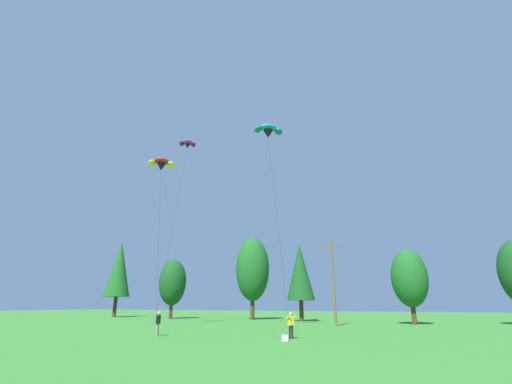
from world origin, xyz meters
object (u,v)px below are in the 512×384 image
(picnic_cooler, at_px, (285,338))
(parafoil_kite_high_red_yellow, at_px, (161,164))
(kite_flyer_near, at_px, (158,322))
(utility_pole, at_px, (333,279))
(parafoil_kite_far_magenta, at_px, (188,144))
(kite_flyer_mid, at_px, (291,323))
(parafoil_kite_mid_teal, at_px, (268,131))

(picnic_cooler, bearing_deg, parafoil_kite_high_red_yellow, 41.77)
(kite_flyer_near, relative_size, picnic_cooler, 3.25)
(utility_pole, height_order, parafoil_kite_far_magenta, parafoil_kite_far_magenta)
(picnic_cooler, bearing_deg, kite_flyer_mid, -18.92)
(parafoil_kite_mid_teal, relative_size, parafoil_kite_far_magenta, 0.79)
(kite_flyer_mid, bearing_deg, parafoil_kite_high_red_yellow, 159.31)
(utility_pole, distance_m, picnic_cooler, 17.67)
(parafoil_kite_mid_teal, bearing_deg, parafoil_kite_far_magenta, 154.68)
(kite_flyer_near, relative_size, parafoil_kite_high_red_yellow, 0.10)
(parafoil_kite_mid_teal, xyz_separation_m, picnic_cooler, (4.91, -9.60, -19.89))
(parafoil_kite_far_magenta, bearing_deg, kite_flyer_mid, -36.83)
(utility_pole, relative_size, parafoil_kite_mid_teal, 0.47)
(parafoil_kite_high_red_yellow, relative_size, parafoil_kite_mid_teal, 0.91)
(kite_flyer_near, height_order, picnic_cooler, kite_flyer_near)
(kite_flyer_mid, height_order, parafoil_kite_mid_teal, parafoil_kite_mid_teal)
(parafoil_kite_high_red_yellow, height_order, parafoil_kite_far_magenta, parafoil_kite_far_magenta)
(utility_pole, distance_m, kite_flyer_mid, 15.92)
(kite_flyer_near, height_order, parafoil_kite_far_magenta, parafoil_kite_far_magenta)
(utility_pole, xyz_separation_m, kite_flyer_mid, (0.44, -15.46, -3.79))
(parafoil_kite_mid_teal, relative_size, picnic_cooler, 36.99)
(utility_pole, height_order, parafoil_kite_high_red_yellow, parafoil_kite_high_red_yellow)
(kite_flyer_mid, bearing_deg, picnic_cooler, -85.52)
(utility_pole, xyz_separation_m, picnic_cooler, (0.56, -17.04, -4.62))
(parafoil_kite_high_red_yellow, relative_size, parafoil_kite_far_magenta, 0.72)
(kite_flyer_near, relative_size, kite_flyer_mid, 1.00)
(kite_flyer_near, xyz_separation_m, parafoil_kite_far_magenta, (-11.32, 17.65, 23.79))
(utility_pole, relative_size, parafoil_kite_high_red_yellow, 0.52)
(parafoil_kite_far_magenta, relative_size, picnic_cooler, 46.75)
(parafoil_kite_far_magenta, bearing_deg, kite_flyer_near, -57.31)
(utility_pole, xyz_separation_m, parafoil_kite_mid_teal, (-4.35, -7.44, 15.27))
(utility_pole, relative_size, picnic_cooler, 17.43)
(parafoil_kite_high_red_yellow, height_order, picnic_cooler, parafoil_kite_high_red_yellow)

